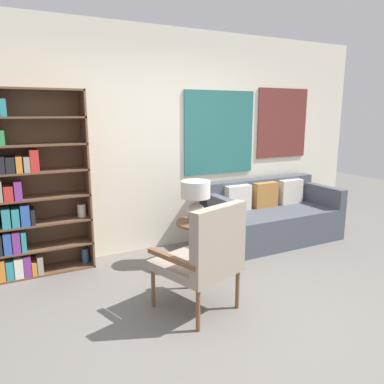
{
  "coord_description": "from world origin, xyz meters",
  "views": [
    {
      "loc": [
        -1.68,
        -2.28,
        1.71
      ],
      "look_at": [
        0.05,
        1.06,
        0.9
      ],
      "focal_mm": 35.0,
      "sensor_mm": 36.0,
      "label": 1
    }
  ],
  "objects": [
    {
      "name": "couch",
      "position": [
        1.51,
        1.58,
        0.31
      ],
      "size": [
        1.78,
        0.87,
        0.8
      ],
      "color": "#474C56",
      "rests_on": "ground_plane"
    },
    {
      "name": "armchair",
      "position": [
        -0.21,
        0.29,
        0.55
      ],
      "size": [
        0.75,
        0.78,
        0.98
      ],
      "color": "brown",
      "rests_on": "ground_plane"
    },
    {
      "name": "ground_plane",
      "position": [
        0.0,
        0.0,
        0.0
      ],
      "size": [
        14.0,
        14.0,
        0.0
      ],
      "primitive_type": "plane",
      "color": "#66605B"
    },
    {
      "name": "table_lamp",
      "position": [
        0.23,
        1.32,
        0.78
      ],
      "size": [
        0.33,
        0.33,
        0.46
      ],
      "color": "#A59E93",
      "rests_on": "side_table"
    },
    {
      "name": "bookshelf",
      "position": [
        -1.47,
        1.85,
        0.89
      ],
      "size": [
        1.0,
        0.3,
        1.94
      ],
      "color": "brown",
      "rests_on": "ground_plane"
    },
    {
      "name": "wall_back",
      "position": [
        0.05,
        2.03,
        1.36
      ],
      "size": [
        6.4,
        0.08,
        2.7
      ],
      "color": "silver",
      "rests_on": "ground_plane"
    },
    {
      "name": "side_table",
      "position": [
        0.28,
        1.26,
        0.46
      ],
      "size": [
        0.59,
        0.59,
        0.5
      ],
      "color": "brown",
      "rests_on": "ground_plane"
    }
  ]
}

